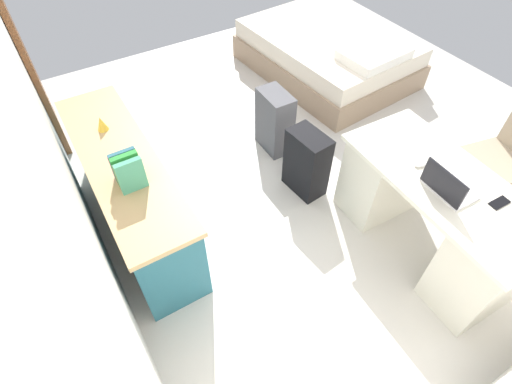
{
  "coord_description": "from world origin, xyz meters",
  "views": [
    {
      "loc": [
        -2.11,
        1.87,
        2.62
      ],
      "look_at": [
        -0.55,
        0.93,
        0.6
      ],
      "focal_mm": 27.84,
      "sensor_mm": 36.0,
      "label": 1
    }
  ],
  "objects_px": {
    "laptop": "(447,187)",
    "cell_phone_near_laptop": "(500,203)",
    "credenza": "(131,192)",
    "bed": "(327,54)",
    "computer_mouse": "(420,163)",
    "suitcase_black": "(307,163)",
    "office_chair": "(500,166)",
    "desk": "(431,214)",
    "figurine_small": "(101,124)",
    "suitcase_spare_grey": "(275,122)"
  },
  "relations": [
    {
      "from": "computer_mouse",
      "to": "cell_phone_near_laptop",
      "type": "distance_m",
      "value": 0.53
    },
    {
      "from": "credenza",
      "to": "cell_phone_near_laptop",
      "type": "bearing_deg",
      "value": -130.82
    },
    {
      "from": "suitcase_spare_grey",
      "to": "figurine_small",
      "type": "height_order",
      "value": "figurine_small"
    },
    {
      "from": "bed",
      "to": "computer_mouse",
      "type": "distance_m",
      "value": 2.46
    },
    {
      "from": "laptop",
      "to": "credenza",
      "type": "bearing_deg",
      "value": 50.31
    },
    {
      "from": "office_chair",
      "to": "cell_phone_near_laptop",
      "type": "height_order",
      "value": "office_chair"
    },
    {
      "from": "desk",
      "to": "computer_mouse",
      "type": "xyz_separation_m",
      "value": [
        0.21,
        0.05,
        0.36
      ]
    },
    {
      "from": "computer_mouse",
      "to": "figurine_small",
      "type": "bearing_deg",
      "value": 51.59
    },
    {
      "from": "suitcase_black",
      "to": "suitcase_spare_grey",
      "type": "bearing_deg",
      "value": -12.22
    },
    {
      "from": "credenza",
      "to": "suitcase_black",
      "type": "height_order",
      "value": "credenza"
    },
    {
      "from": "desk",
      "to": "computer_mouse",
      "type": "relative_size",
      "value": 14.65
    },
    {
      "from": "credenza",
      "to": "suitcase_spare_grey",
      "type": "relative_size",
      "value": 2.97
    },
    {
      "from": "desk",
      "to": "computer_mouse",
      "type": "bearing_deg",
      "value": 12.78
    },
    {
      "from": "office_chair",
      "to": "suitcase_black",
      "type": "xyz_separation_m",
      "value": [
        0.92,
        1.22,
        -0.12
      ]
    },
    {
      "from": "suitcase_black",
      "to": "suitcase_spare_grey",
      "type": "xyz_separation_m",
      "value": [
        0.61,
        -0.07,
        0.0
      ]
    },
    {
      "from": "suitcase_black",
      "to": "computer_mouse",
      "type": "xyz_separation_m",
      "value": [
        -0.76,
        -0.35,
        0.45
      ]
    },
    {
      "from": "desk",
      "to": "laptop",
      "type": "bearing_deg",
      "value": 117.84
    },
    {
      "from": "computer_mouse",
      "to": "figurine_small",
      "type": "height_order",
      "value": "figurine_small"
    },
    {
      "from": "credenza",
      "to": "cell_phone_near_laptop",
      "type": "distance_m",
      "value": 2.54
    },
    {
      "from": "cell_phone_near_laptop",
      "to": "figurine_small",
      "type": "relative_size",
      "value": 1.24
    },
    {
      "from": "laptop",
      "to": "computer_mouse",
      "type": "relative_size",
      "value": 3.19
    },
    {
      "from": "credenza",
      "to": "laptop",
      "type": "distance_m",
      "value": 2.23
    },
    {
      "from": "desk",
      "to": "credenza",
      "type": "height_order",
      "value": "same"
    },
    {
      "from": "laptop",
      "to": "figurine_small",
      "type": "distance_m",
      "value": 2.43
    },
    {
      "from": "bed",
      "to": "suitcase_spare_grey",
      "type": "xyz_separation_m",
      "value": [
        -0.82,
        1.28,
        0.06
      ]
    },
    {
      "from": "cell_phone_near_laptop",
      "to": "laptop",
      "type": "bearing_deg",
      "value": 43.62
    },
    {
      "from": "office_chair",
      "to": "computer_mouse",
      "type": "bearing_deg",
      "value": 79.85
    },
    {
      "from": "credenza",
      "to": "computer_mouse",
      "type": "distance_m",
      "value": 2.11
    },
    {
      "from": "desk",
      "to": "bed",
      "type": "distance_m",
      "value": 2.58
    },
    {
      "from": "suitcase_spare_grey",
      "to": "desk",
      "type": "bearing_deg",
      "value": -167.54
    },
    {
      "from": "laptop",
      "to": "cell_phone_near_laptop",
      "type": "relative_size",
      "value": 2.34
    },
    {
      "from": "desk",
      "to": "credenza",
      "type": "relative_size",
      "value": 0.81
    },
    {
      "from": "bed",
      "to": "cell_phone_near_laptop",
      "type": "relative_size",
      "value": 14.75
    },
    {
      "from": "suitcase_black",
      "to": "cell_phone_near_laptop",
      "type": "height_order",
      "value": "cell_phone_near_laptop"
    },
    {
      "from": "bed",
      "to": "suitcase_black",
      "type": "relative_size",
      "value": 3.36
    },
    {
      "from": "desk",
      "to": "cell_phone_near_laptop",
      "type": "relative_size",
      "value": 10.77
    },
    {
      "from": "figurine_small",
      "to": "cell_phone_near_laptop",
      "type": "bearing_deg",
      "value": -136.39
    },
    {
      "from": "computer_mouse",
      "to": "figurine_small",
      "type": "xyz_separation_m",
      "value": [
        1.49,
        1.74,
        0.04
      ]
    },
    {
      "from": "suitcase_black",
      "to": "computer_mouse",
      "type": "height_order",
      "value": "computer_mouse"
    },
    {
      "from": "bed",
      "to": "suitcase_black",
      "type": "bearing_deg",
      "value": 136.63
    },
    {
      "from": "desk",
      "to": "office_chair",
      "type": "height_order",
      "value": "office_chair"
    },
    {
      "from": "desk",
      "to": "office_chair",
      "type": "xyz_separation_m",
      "value": [
        0.05,
        -0.82,
        0.04
      ]
    },
    {
      "from": "suitcase_spare_grey",
      "to": "figurine_small",
      "type": "relative_size",
      "value": 5.51
    },
    {
      "from": "desk",
      "to": "suitcase_spare_grey",
      "type": "distance_m",
      "value": 1.61
    },
    {
      "from": "credenza",
      "to": "computer_mouse",
      "type": "bearing_deg",
      "value": -123.28
    },
    {
      "from": "suitcase_spare_grey",
      "to": "computer_mouse",
      "type": "height_order",
      "value": "computer_mouse"
    },
    {
      "from": "credenza",
      "to": "bed",
      "type": "xyz_separation_m",
      "value": [
        1.05,
        -2.73,
        -0.12
      ]
    },
    {
      "from": "suitcase_spare_grey",
      "to": "computer_mouse",
      "type": "bearing_deg",
      "value": -167.73
    },
    {
      "from": "figurine_small",
      "to": "credenza",
      "type": "bearing_deg",
      "value": -179.75
    },
    {
      "from": "bed",
      "to": "suitcase_spare_grey",
      "type": "relative_size",
      "value": 3.31
    }
  ]
}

